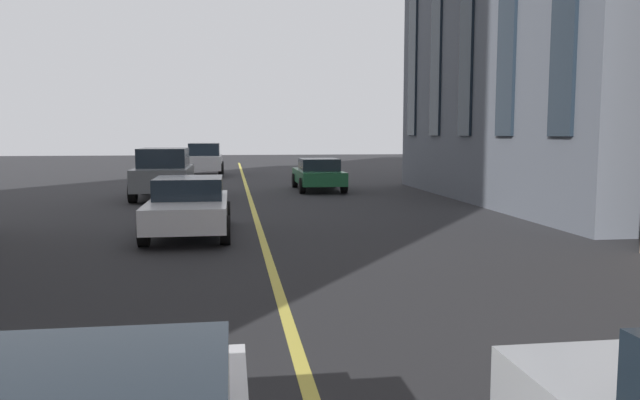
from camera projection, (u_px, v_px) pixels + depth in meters
name	position (u px, v px, depth m)	size (l,w,h in m)	color
lane_centre_line	(267.00, 252.00, 12.65)	(80.00, 0.16, 0.01)	#D8C64C
car_white_near	(189.00, 206.00, 14.84)	(4.40, 1.95, 1.37)	silver
car_grey_mid	(164.00, 172.00, 23.31)	(4.70, 2.14, 1.88)	slate
car_green_far	(318.00, 174.00, 26.57)	(4.40, 1.95, 1.37)	#1E6038
car_white_oncoming	(205.00, 159.00, 36.07)	(4.70, 2.14, 1.88)	silver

